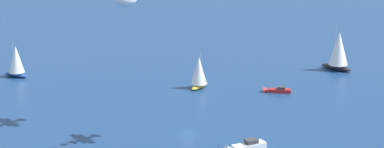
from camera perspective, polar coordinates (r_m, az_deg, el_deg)
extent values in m
plane|color=navy|center=(183.03, -0.30, -4.31)|extent=(2000.00, 2000.00, 0.00)
ellipsoid|color=#23478C|center=(231.71, -12.61, -0.05)|extent=(8.13, 5.67, 1.12)
cylinder|color=#B2B2B7|center=(230.71, -12.80, 1.20)|extent=(0.14, 0.14, 9.19)
cone|color=white|center=(230.18, -12.61, 1.06)|extent=(5.93, 5.93, 7.81)
ellipsoid|color=gold|center=(215.92, 0.55, -0.86)|extent=(5.37, 7.92, 1.09)
cylinder|color=#B2B2B7|center=(214.95, 0.63, 0.45)|extent=(0.14, 0.14, 8.92)
cone|color=white|center=(214.27, 0.50, 0.27)|extent=(5.71, 5.71, 7.58)
cube|color=#B21E1E|center=(213.32, 6.36, -1.21)|extent=(5.26, 5.72, 0.94)
cone|color=#B21E1E|center=(213.35, 5.39, -1.18)|extent=(2.42, 2.37, 1.89)
cube|color=#38383D|center=(213.07, 6.48, -1.00)|extent=(2.49, 2.55, 0.71)
cube|color=white|center=(174.34, 4.14, -5.24)|extent=(3.21, 7.91, 1.23)
cube|color=#38383D|center=(174.23, 4.31, -4.87)|extent=(2.23, 2.88, 0.92)
ellipsoid|color=black|center=(236.65, 10.39, 0.47)|extent=(10.48, 5.30, 1.41)
cylinder|color=#B2B2B7|center=(235.34, 10.32, 2.03)|extent=(0.14, 0.14, 11.61)
cone|color=white|center=(234.85, 10.57, 1.84)|extent=(6.78, 6.78, 9.87)
cylinder|color=black|center=(171.53, 1.92, -5.28)|extent=(0.08, 0.08, 1.00)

